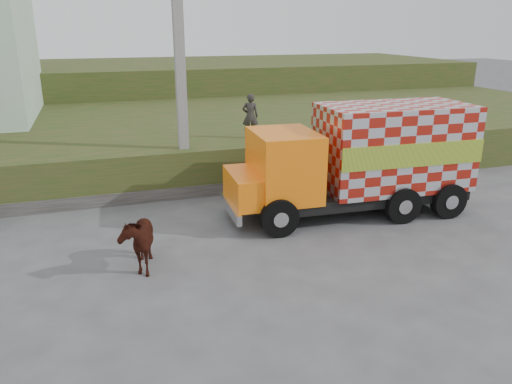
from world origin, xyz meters
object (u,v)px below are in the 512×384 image
object	(u,v)px
pedestrian	(250,116)
cow	(137,240)
utility_pole	(180,66)
cargo_truck	(363,159)

from	to	relation	value
pedestrian	cow	bearing A→B (deg)	66.15
utility_pole	pedestrian	bearing A→B (deg)	18.56
utility_pole	cow	xyz separation A→B (m)	(-1.98, -4.96, -3.40)
cow	pedestrian	bearing A→B (deg)	58.59
cargo_truck	pedestrian	size ratio (longest dim) A/B	4.63
utility_pole	pedestrian	world-z (taller)	utility_pole
utility_pole	cargo_truck	distance (m)	6.17
cargo_truck	pedestrian	world-z (taller)	cargo_truck
cargo_truck	pedestrian	distance (m)	4.71
cargo_truck	cow	world-z (taller)	cargo_truck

